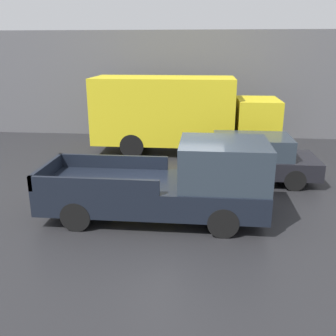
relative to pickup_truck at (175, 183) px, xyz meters
name	(u,v)px	position (x,y,z in m)	size (l,w,h in m)	color
ground_plane	(175,216)	(0.01, 0.12, -0.96)	(60.00, 60.00, 0.00)	#232326
building_wall	(191,85)	(0.01, 9.66, 1.57)	(28.00, 0.15, 5.05)	#56565B
pickup_truck	(175,183)	(0.00, 0.00, 0.00)	(5.67, 2.07, 2.07)	black
car	(248,158)	(2.20, 3.20, -0.20)	(4.50, 1.94, 1.51)	black
delivery_truck	(179,112)	(-0.37, 6.56, 0.73)	(7.54, 2.40, 3.11)	gold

